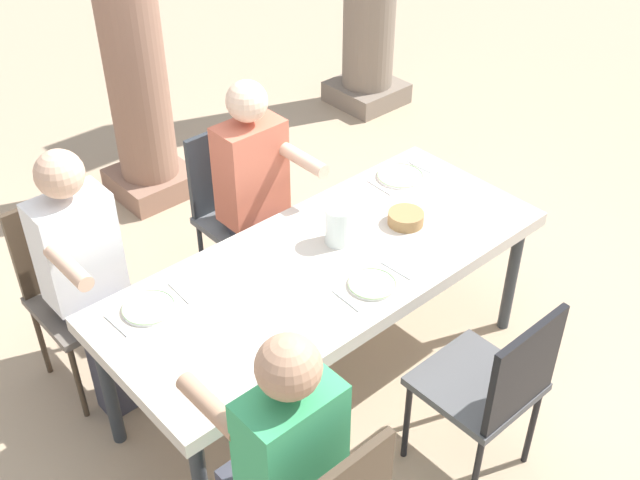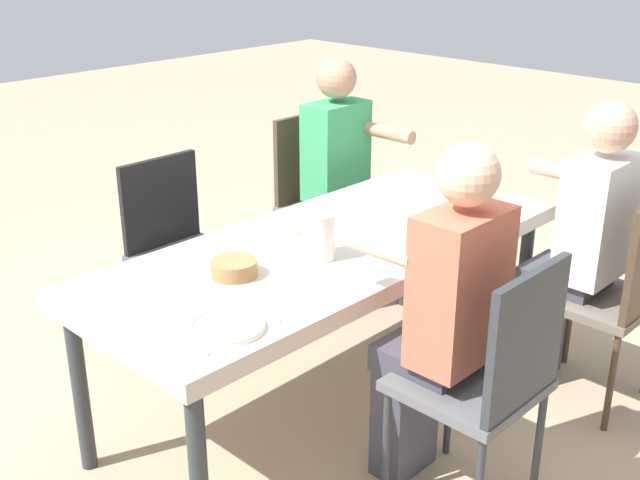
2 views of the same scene
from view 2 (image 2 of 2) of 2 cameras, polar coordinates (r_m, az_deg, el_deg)
name	(u,v)px [view 2 (image 2 of 2)]	position (r m, az deg, el deg)	size (l,w,h in m)	color
ground_plane	(329,400)	(3.52, 0.64, -11.42)	(16.00, 16.00, 0.00)	tan
dining_table	(330,257)	(3.20, 0.69, -1.21)	(2.09, 0.86, 0.74)	beige
chair_west_north	(618,287)	(3.47, 20.66, -3.21)	(0.44, 0.44, 0.95)	#6A6158
chair_west_south	(318,192)	(4.35, -0.12, 3.46)	(0.44, 0.44, 0.97)	#6A6158
chair_mid_north	(490,374)	(2.70, 12.15, -9.42)	(0.44, 0.44, 0.96)	#5B5E61
chair_mid_south	(178,242)	(3.77, -10.19, -0.14)	(0.44, 0.44, 0.92)	#4F4F50
diner_woman_green	(442,315)	(2.72, 8.75, -5.34)	(0.35, 0.49, 1.31)	#3F3F4C
diner_man_white	(580,241)	(3.49, 18.20, -0.04)	(0.35, 0.49, 1.30)	#3F3F4C
diner_guest_third	(345,175)	(4.18, 1.80, 4.73)	(0.35, 0.49, 1.30)	#3F3F4C
plate_0	(488,209)	(3.60, 11.98, 2.18)	(0.22, 0.22, 0.02)	white
fork_0	(506,203)	(3.72, 13.23, 2.64)	(0.02, 0.17, 0.01)	silver
spoon_0	(468,219)	(3.48, 10.64, 1.50)	(0.02, 0.17, 0.01)	silver
plate_1	(281,227)	(3.32, -2.84, 0.95)	(0.21, 0.21, 0.02)	white
fork_1	(306,219)	(3.42, -1.01, 1.51)	(0.02, 0.17, 0.01)	silver
spoon_1	(254,238)	(3.23, -4.77, 0.16)	(0.02, 0.17, 0.01)	silver
plate_2	(228,327)	(2.53, -6.63, -6.21)	(0.24, 0.24, 0.02)	white
fork_2	(263,313)	(2.62, -4.10, -5.23)	(0.02, 0.17, 0.01)	silver
spoon_2	(190,345)	(2.46, -9.33, -7.48)	(0.02, 0.17, 0.01)	silver
water_pitcher	(319,238)	(3.00, -0.09, 0.14)	(0.13, 0.13, 0.18)	white
bread_basket	(234,268)	(2.89, -6.20, -2.01)	(0.17, 0.17, 0.06)	#9E7547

